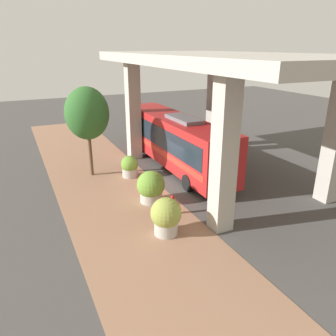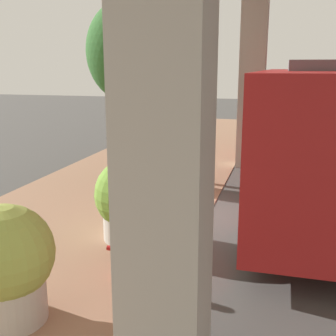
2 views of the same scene
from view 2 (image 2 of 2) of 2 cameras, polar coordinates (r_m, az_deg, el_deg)
The scene contains 8 objects.
ground_plane at distance 10.64m, azimuth 5.52°, elevation -6.41°, with size 80.00×80.00×0.00m, color #474442.
sidewalk_strip at distance 11.49m, azimuth -9.43°, elevation -4.96°, with size 6.00×40.00×0.02m.
bus at distance 12.59m, azimuth 18.35°, elevation 5.65°, with size 2.62×12.45×3.77m.
fire_hydrant at distance 7.39m, azimuth -6.76°, elevation -11.24°, with size 0.40×0.19×1.05m.
planter_front at distance 8.96m, azimuth -5.06°, elevation -4.35°, with size 1.53×1.53×1.78m.
planter_middle at distance 6.52m, azimuth -21.15°, elevation -12.03°, with size 1.40×1.40×1.77m.
planter_back at distance 12.65m, azimuth 1.96°, elevation 0.21°, with size 1.10×1.10×1.42m.
street_tree_near at distance 14.27m, azimuth -5.40°, elevation 15.38°, with size 2.74×2.74×5.75m.
Camera 2 is at (1.65, -9.87, 3.62)m, focal length 45.00 mm.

